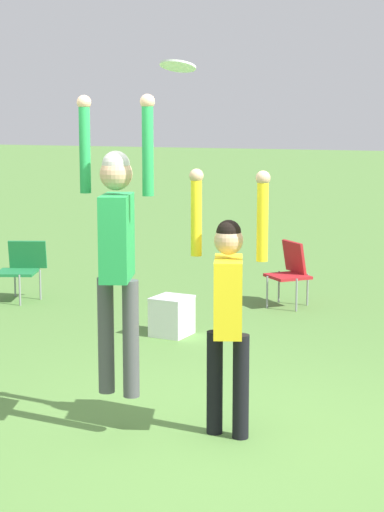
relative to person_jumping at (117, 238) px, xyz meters
name	(u,v)px	position (x,y,z in m)	size (l,w,h in m)	color
ground_plane	(204,438)	(0.61, 0.20, -1.47)	(120.00, 120.00, 0.00)	#56843D
person_jumping	(117,238)	(0.00, 0.00, 0.00)	(0.63, 0.52, 2.18)	#4C4C51
person_defending	(228,299)	(0.73, 0.33, -0.44)	(0.62, 0.51, 1.96)	black
frisbee	(178,66)	(0.31, 0.35, 1.22)	(0.26, 0.26, 0.08)	white
camping_chair_0	(291,269)	(-0.50, 4.78, -1.00)	(0.64, 0.71, 0.80)	gray
camping_chair_2	(21,266)	(-3.71, 3.49, -1.02)	(0.65, 0.70, 0.76)	gray
cooler_box	(172,316)	(-1.09, 2.77, -1.25)	(0.38, 0.41, 0.42)	white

